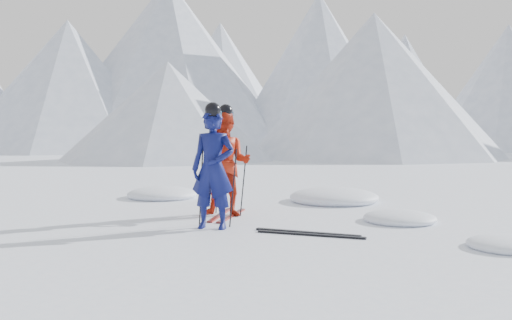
% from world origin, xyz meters
% --- Properties ---
extents(ground, '(160.00, 160.00, 0.00)m').
position_xyz_m(ground, '(0.00, 0.00, 0.00)').
color(ground, white).
rests_on(ground, ground).
extents(skier_blue, '(0.78, 0.57, 1.97)m').
position_xyz_m(skier_blue, '(-2.08, -0.35, 0.99)').
color(skier_blue, '#0D124E').
rests_on(skier_blue, ground).
extents(skier_red, '(1.10, 0.93, 2.01)m').
position_xyz_m(skier_red, '(-2.45, 0.93, 1.00)').
color(skier_red, '#B5240E').
rests_on(skier_red, ground).
extents(pole_blue_left, '(0.13, 0.09, 1.31)m').
position_xyz_m(pole_blue_left, '(-2.38, -0.20, 0.66)').
color(pole_blue_left, black).
rests_on(pole_blue_left, ground).
extents(pole_blue_right, '(0.13, 0.08, 1.31)m').
position_xyz_m(pole_blue_right, '(-1.83, -0.10, 0.66)').
color(pole_blue_right, black).
rests_on(pole_blue_right, ground).
extents(pole_red_left, '(0.13, 0.10, 1.33)m').
position_xyz_m(pole_red_left, '(-2.75, 1.18, 0.67)').
color(pole_red_left, black).
rests_on(pole_red_left, ground).
extents(pole_red_right, '(0.13, 0.09, 1.33)m').
position_xyz_m(pole_red_right, '(-2.15, 1.08, 0.67)').
color(pole_red_right, black).
rests_on(pole_red_right, ground).
extents(ski_worn_left, '(0.46, 1.68, 0.03)m').
position_xyz_m(ski_worn_left, '(-2.57, 0.93, 0.01)').
color(ski_worn_left, black).
rests_on(ski_worn_left, ground).
extents(ski_worn_right, '(0.35, 1.69, 0.03)m').
position_xyz_m(ski_worn_right, '(-2.33, 0.93, 0.01)').
color(ski_worn_right, black).
rests_on(ski_worn_right, ground).
extents(ski_loose_a, '(1.70, 0.10, 0.03)m').
position_xyz_m(ski_loose_a, '(-0.51, -0.20, 0.01)').
color(ski_loose_a, black).
rests_on(ski_loose_a, ground).
extents(ski_loose_b, '(1.70, 0.14, 0.03)m').
position_xyz_m(ski_loose_b, '(-0.41, -0.35, 0.01)').
color(ski_loose_b, black).
rests_on(ski_loose_b, ground).
extents(snow_lumps, '(8.80, 5.51, 0.45)m').
position_xyz_m(snow_lumps, '(-1.76, 2.93, 0.00)').
color(snow_lumps, white).
rests_on(snow_lumps, ground).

